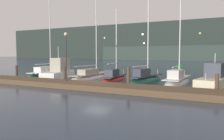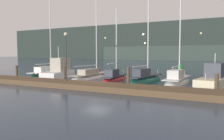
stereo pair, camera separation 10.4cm
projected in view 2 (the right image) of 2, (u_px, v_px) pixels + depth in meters
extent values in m
plane|color=#2D3D51|center=(97.00, 85.00, 20.92)|extent=(400.00, 400.00, 0.00)
cube|color=brown|center=(84.00, 85.00, 18.99)|extent=(27.97, 2.80, 0.45)
cylinder|color=#4C3D2D|center=(17.00, 72.00, 25.04)|extent=(0.28, 0.28, 1.64)
cylinder|color=#4C3D2D|center=(65.00, 75.00, 21.95)|extent=(0.28, 0.28, 1.70)
cylinder|color=#4C3D2D|center=(128.00, 78.00, 18.86)|extent=(0.28, 0.28, 1.81)
cylinder|color=#4C3D2D|center=(217.00, 84.00, 15.79)|extent=(0.28, 0.28, 1.52)
ellipsoid|color=#195647|center=(48.00, 76.00, 29.48)|extent=(2.50, 7.65, 1.31)
cube|color=silver|center=(48.00, 72.00, 29.44)|extent=(2.10, 6.43, 0.08)
cube|color=silver|center=(44.00, 69.00, 28.57)|extent=(1.33, 2.49, 0.67)
cylinder|color=silver|center=(50.00, 31.00, 29.59)|extent=(0.12, 0.12, 10.85)
cylinder|color=silver|center=(44.00, 64.00, 28.55)|extent=(0.33, 2.94, 0.09)
cylinder|color=silver|center=(63.00, 68.00, 32.62)|extent=(0.04, 0.04, 0.50)
ellipsoid|color=white|center=(58.00, 78.00, 26.75)|extent=(3.19, 6.22, 1.30)
cube|color=white|center=(58.00, 75.00, 26.72)|extent=(2.91, 5.60, 0.81)
cube|color=#A39984|center=(61.00, 64.00, 27.20)|extent=(1.89, 2.83, 1.65)
cube|color=black|center=(65.00, 62.00, 28.32)|extent=(1.27, 0.54, 0.73)
cylinder|color=silver|center=(58.00, 52.00, 26.63)|extent=(0.07, 0.07, 1.39)
cylinder|color=silver|center=(47.00, 70.00, 24.28)|extent=(0.04, 0.04, 0.60)
ellipsoid|color=white|center=(94.00, 78.00, 26.56)|extent=(2.55, 8.52, 1.19)
cube|color=#A39984|center=(93.00, 74.00, 26.53)|extent=(2.14, 7.16, 0.08)
cube|color=#A39984|center=(88.00, 72.00, 25.64)|extent=(1.36, 2.76, 0.60)
cylinder|color=silver|center=(96.00, 36.00, 26.77)|extent=(0.12, 0.12, 9.12)
cylinder|color=silver|center=(86.00, 66.00, 25.23)|extent=(0.38, 4.18, 0.09)
cylinder|color=silver|center=(110.00, 70.00, 29.82)|extent=(0.04, 0.04, 0.50)
ellipsoid|color=red|center=(115.00, 80.00, 24.38)|extent=(1.92, 6.25, 1.18)
cube|color=#333842|center=(115.00, 76.00, 24.34)|extent=(1.61, 5.25, 0.08)
cube|color=#333842|center=(112.00, 73.00, 23.63)|extent=(1.04, 2.03, 0.74)
cylinder|color=silver|center=(116.00, 43.00, 24.52)|extent=(0.12, 0.12, 7.44)
cylinder|color=silver|center=(112.00, 64.00, 23.57)|extent=(0.25, 2.44, 0.09)
cylinder|color=silver|center=(123.00, 72.00, 26.92)|extent=(0.04, 0.04, 0.50)
ellipsoid|color=#195647|center=(145.00, 82.00, 22.53)|extent=(2.63, 6.64, 1.50)
cube|color=#333842|center=(145.00, 76.00, 22.47)|extent=(2.21, 5.58, 0.08)
cube|color=#333842|center=(142.00, 72.00, 21.82)|extent=(1.26, 2.20, 0.74)
cylinder|color=silver|center=(148.00, 33.00, 22.56)|extent=(0.12, 0.12, 8.80)
cylinder|color=silver|center=(141.00, 66.00, 21.62)|extent=(0.61, 2.96, 0.09)
cylinder|color=silver|center=(158.00, 72.00, 24.84)|extent=(0.04, 0.04, 0.50)
ellipsoid|color=white|center=(178.00, 83.00, 21.92)|extent=(2.18, 7.43, 1.26)
cube|color=silver|center=(178.00, 78.00, 21.88)|extent=(1.83, 6.24, 0.08)
cube|color=silver|center=(176.00, 74.00, 21.08)|extent=(1.20, 2.40, 0.81)
cylinder|color=silver|center=(180.00, 33.00, 22.06)|extent=(0.12, 0.12, 8.98)
cylinder|color=silver|center=(176.00, 67.00, 21.10)|extent=(0.24, 2.79, 0.09)
cylinder|color=silver|center=(185.00, 73.00, 24.79)|extent=(0.04, 0.04, 0.50)
ellipsoid|color=beige|center=(214.00, 86.00, 20.06)|extent=(3.38, 7.34, 0.90)
cube|color=beige|center=(214.00, 82.00, 20.03)|extent=(3.08, 6.61, 0.81)
cube|color=#333842|center=(216.00, 70.00, 20.51)|extent=(1.98, 3.32, 1.32)
cube|color=black|center=(219.00, 67.00, 21.61)|extent=(1.28, 0.49, 0.59)
cylinder|color=silver|center=(215.00, 58.00, 19.98)|extent=(0.07, 0.07, 0.86)
cylinder|color=silver|center=(206.00, 77.00, 17.63)|extent=(0.04, 0.04, 0.60)
cylinder|color=green|center=(180.00, 72.00, 33.87)|extent=(1.22, 1.22, 0.16)
cylinder|color=green|center=(180.00, 69.00, 33.83)|extent=(0.81, 0.81, 0.97)
cone|color=green|center=(180.00, 64.00, 33.77)|extent=(0.57, 0.57, 0.50)
sphere|color=#F9EAB7|center=(180.00, 62.00, 33.75)|extent=(0.16, 0.16, 0.16)
cylinder|color=#2D2D33|center=(66.00, 81.00, 20.23)|extent=(0.24, 0.24, 0.06)
cylinder|color=#2D2D33|center=(66.00, 58.00, 20.08)|extent=(0.10, 0.10, 4.10)
sphere|color=#F9EAB7|center=(66.00, 34.00, 19.91)|extent=(0.32, 0.32, 0.32)
cube|color=#28332D|center=(198.00, 41.00, 108.91)|extent=(240.00, 16.00, 19.20)
cube|color=#F4DB8C|center=(201.00, 33.00, 100.72)|extent=(0.80, 0.10, 0.80)
cube|color=#F4DB8C|center=(145.00, 43.00, 113.05)|extent=(0.80, 0.10, 0.80)
cube|color=#F4DB8C|center=(105.00, 38.00, 123.23)|extent=(0.80, 0.10, 0.80)
cube|color=#F4DB8C|center=(169.00, 55.00, 107.82)|extent=(0.80, 0.10, 0.80)
cube|color=#F4DB8C|center=(143.00, 34.00, 113.09)|extent=(0.80, 0.10, 0.80)
cube|color=#F4DB8C|center=(131.00, 49.00, 116.64)|extent=(0.80, 0.10, 0.80)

